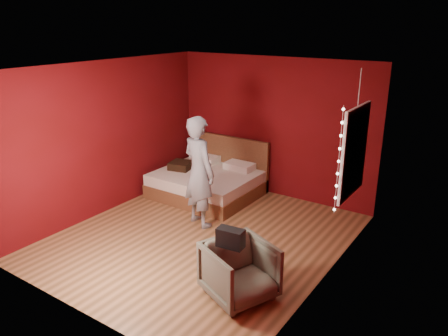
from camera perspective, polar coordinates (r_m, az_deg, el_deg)
floor at (r=6.90m, az=-2.92°, el=-9.01°), size 4.50×4.50×0.00m
room_walls at (r=6.29m, az=-3.17°, el=4.63°), size 4.04×4.54×2.62m
window at (r=6.24m, az=16.62°, el=2.04°), size 0.05×0.97×1.27m
fairy_lights at (r=5.77m, az=14.75°, el=0.85°), size 0.04×0.04×1.45m
bed at (r=8.41m, az=-1.98°, el=-1.73°), size 1.84×1.56×1.01m
person at (r=6.98m, az=-3.28°, el=-0.51°), size 0.76×0.61×1.82m
armchair at (r=5.40m, az=2.05°, el=-13.30°), size 1.01×1.00×0.70m
handbag at (r=5.13m, az=0.85°, el=-9.11°), size 0.33×0.19×0.23m
throw_pillow at (r=8.50m, az=-5.65°, el=0.34°), size 0.47×0.47×0.14m
hanging_plant at (r=6.39m, az=16.91°, el=6.16°), size 0.38×0.35×0.88m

